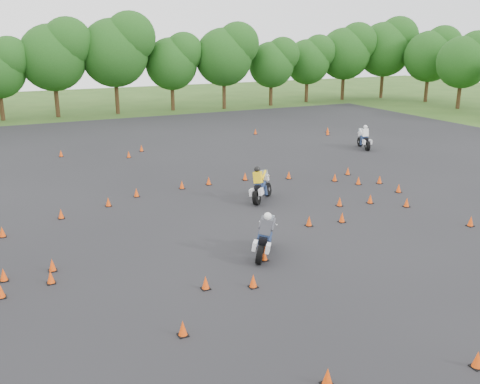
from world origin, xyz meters
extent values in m
plane|color=#2D5119|center=(0.00, 0.00, 0.00)|extent=(140.00, 140.00, 0.00)
plane|color=black|center=(0.00, 6.00, 0.01)|extent=(62.00, 62.00, 0.00)
cone|color=#F2480A|center=(-3.58, -8.47, 0.23)|extent=(0.26, 0.26, 0.45)
cone|color=#F2480A|center=(6.88, 2.90, 0.23)|extent=(0.26, 0.26, 0.45)
cone|color=#F2480A|center=(-0.92, 9.62, 0.23)|extent=(0.26, 0.26, 0.45)
cone|color=#F2480A|center=(3.08, 9.73, 0.23)|extent=(0.26, 0.26, 0.45)
cone|color=#F2480A|center=(2.22, 1.41, 0.23)|extent=(0.26, 0.26, 0.45)
cone|color=#F2480A|center=(7.76, 7.24, 0.23)|extent=(0.26, 0.26, 0.45)
cone|color=#F2480A|center=(-10.36, 5.93, 0.23)|extent=(0.26, 0.26, 0.45)
cone|color=#F2480A|center=(-1.63, 18.68, 0.23)|extent=(0.26, 0.26, 0.45)
cone|color=#F2480A|center=(9.81, 5.70, 0.23)|extent=(0.26, 0.26, 0.45)
cone|color=#F2480A|center=(-6.04, -4.79, 0.23)|extent=(0.26, 0.26, 0.45)
cone|color=#F2480A|center=(8.57, 6.06, 0.23)|extent=(0.26, 0.26, 0.45)
cone|color=#F2480A|center=(5.20, 3.21, 0.23)|extent=(0.26, 0.26, 0.45)
cone|color=#F2480A|center=(-2.83, -2.94, 0.23)|extent=(0.26, 0.26, 0.45)
cone|color=#F2480A|center=(0.75, 9.73, 0.23)|extent=(0.26, 0.26, 0.45)
cone|color=#F2480A|center=(-10.66, -0.02, 0.23)|extent=(0.26, 0.26, 0.45)
cone|color=#F2480A|center=(-5.88, 21.05, 0.23)|extent=(0.26, 0.26, 0.45)
cone|color=#F2480A|center=(15.98, 19.89, 0.23)|extent=(0.26, 0.26, 0.45)
cone|color=#F2480A|center=(-3.63, 9.22, 0.23)|extent=(0.26, 0.26, 0.45)
cone|color=#F2480A|center=(-7.76, 7.30, 0.23)|extent=(0.26, 0.26, 0.45)
cone|color=#F2480A|center=(-9.05, 0.37, 0.23)|extent=(0.26, 0.26, 0.45)
cone|color=#F2480A|center=(5.59, 8.89, 0.23)|extent=(0.26, 0.26, 0.45)
cone|color=#F2480A|center=(-1.42, -1.09, 0.23)|extent=(0.26, 0.26, 0.45)
cone|color=#F2480A|center=(16.80, 16.44, 0.23)|extent=(0.26, 0.26, 0.45)
cone|color=#F2480A|center=(8.16, 1.65, 0.23)|extent=(0.26, 0.26, 0.45)
cone|color=#F2480A|center=(-10.52, 1.29, 0.23)|extent=(0.26, 0.26, 0.45)
cone|color=#F2480A|center=(-4.35, -2.35, 0.23)|extent=(0.26, 0.26, 0.45)
cone|color=#F2480A|center=(16.70, 20.95, 0.23)|extent=(0.26, 0.26, 0.45)
cone|color=#F2480A|center=(0.35, -9.56, 0.23)|extent=(0.26, 0.26, 0.45)
cone|color=#F2480A|center=(9.56, 3.81, 0.23)|extent=(0.26, 0.26, 0.45)
cone|color=#F2480A|center=(-8.87, 1.42, 0.23)|extent=(0.26, 0.26, 0.45)
cone|color=#F2480A|center=(-5.34, 8.22, 0.23)|extent=(0.26, 0.26, 0.45)
cone|color=#F2480A|center=(-0.25, 20.35, 0.23)|extent=(0.26, 0.26, 0.45)
cone|color=#F2480A|center=(3.87, 1.18, 0.23)|extent=(0.26, 0.26, 0.45)
cone|color=#F2480A|center=(9.36, 8.13, 0.23)|extent=(0.26, 0.26, 0.45)
cone|color=#F2480A|center=(10.55, 22.93, 0.23)|extent=(0.26, 0.26, 0.45)
cone|color=#F2480A|center=(8.79, -1.78, 0.23)|extent=(0.26, 0.26, 0.45)
camera|label=1|loc=(-10.43, -17.76, 8.36)|focal=40.00mm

